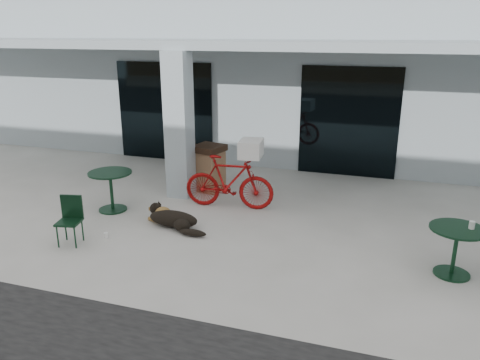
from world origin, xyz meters
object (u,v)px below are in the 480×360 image
(bicycle, at_px, (229,182))
(cafe_table_near, at_px, (111,191))
(trash_receptacle, at_px, (209,168))
(cafe_chair_near, at_px, (69,221))
(dog, at_px, (173,218))
(cafe_table_far, at_px, (455,252))

(bicycle, distance_m, cafe_table_near, 2.39)
(trash_receptacle, bearing_deg, cafe_table_near, -128.46)
(bicycle, distance_m, cafe_chair_near, 3.20)
(dog, height_order, cafe_table_far, cafe_table_far)
(cafe_table_near, height_order, cafe_chair_near, cafe_chair_near)
(dog, bearing_deg, cafe_table_near, -173.41)
(bicycle, xyz_separation_m, cafe_table_near, (-2.21, -0.88, -0.15))
(bicycle, distance_m, dog, 1.49)
(dog, height_order, cafe_chair_near, cafe_chair_near)
(bicycle, height_order, dog, bicycle)
(cafe_chair_near, distance_m, trash_receptacle, 3.60)
(cafe_chair_near, height_order, cafe_table_far, cafe_chair_near)
(cafe_table_near, relative_size, cafe_table_far, 1.07)
(bicycle, height_order, cafe_table_far, bicycle)
(cafe_table_near, xyz_separation_m, cafe_chair_near, (0.20, -1.61, 0.01))
(dog, xyz_separation_m, cafe_chair_near, (-1.36, -1.20, 0.23))
(cafe_chair_near, relative_size, cafe_table_far, 1.03)
(cafe_table_near, distance_m, cafe_table_far, 6.36)
(cafe_chair_near, xyz_separation_m, cafe_table_far, (6.12, 0.87, -0.04))
(cafe_table_near, xyz_separation_m, trash_receptacle, (1.42, 1.78, 0.12))
(cafe_chair_near, bearing_deg, bicycle, 38.46)
(cafe_table_far, height_order, trash_receptacle, trash_receptacle)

